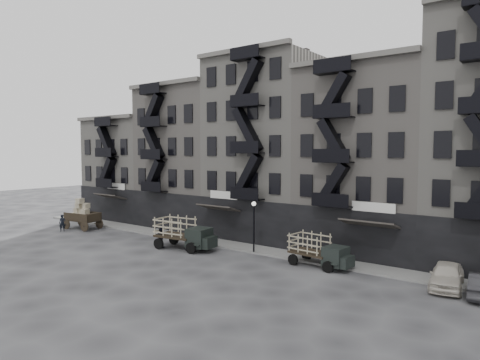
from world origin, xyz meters
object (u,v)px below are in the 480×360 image
Objects in this scene: horse at (82,216)px; pedestrian_mid at (161,237)px; stake_truck_east at (319,248)px; stake_truck_west at (184,231)px; wagon at (82,211)px; pedestrian_west at (62,223)px; car_east at (447,275)px.

pedestrian_mid is (16.53, -2.99, 0.06)m from horse.
pedestrian_mid is (-13.82, -2.60, -0.47)m from stake_truck_east.
stake_truck_west reaches higher than stake_truck_east.
wagon is at bearing 171.65° from stake_truck_west.
pedestrian_mid is (13.59, 1.20, -0.01)m from pedestrian_west.
wagon reaches higher than stake_truck_east.
stake_truck_west is at bearing -8.73° from wagon.
car_east is at bearing -112.39° from horse.
horse is at bearing -175.04° from stake_truck_east.
horse is 1.10× the size of pedestrian_mid.
stake_truck_east reaches higher than car_east.
horse is 0.46× the size of wagon.
pedestrian_west is at bearing -166.43° from stake_truck_east.
pedestrian_mid is (-2.13, -0.66, -0.69)m from stake_truck_west.
pedestrian_mid is at bearing -179.86° from car_east.
horse is at bearing 139.50° from wagon.
stake_truck_west is 15.85m from pedestrian_west.
stake_truck_east is 27.68m from pedestrian_west.
car_east is 2.63× the size of pedestrian_mid.
pedestrian_mid is at bearing -122.63° from horse.
stake_truck_west reaches higher than pedestrian_west.
wagon is at bearing -19.30° from pedestrian_mid.
stake_truck_west is at bearing 179.08° from car_east.
stake_truck_east is at bearing 175.13° from car_east.
stake_truck_west reaches higher than pedestrian_mid.
pedestrian_west is (-15.73, -1.86, -0.68)m from stake_truck_west.
stake_truck_east is 2.74× the size of pedestrian_west.
wagon reaches higher than stake_truck_west.
stake_truck_west is (15.40, -0.23, -0.32)m from wagon.
stake_truck_west is at bearing -119.48° from horse.
horse is 4.02m from wagon.
wagon is 35.61m from car_east.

